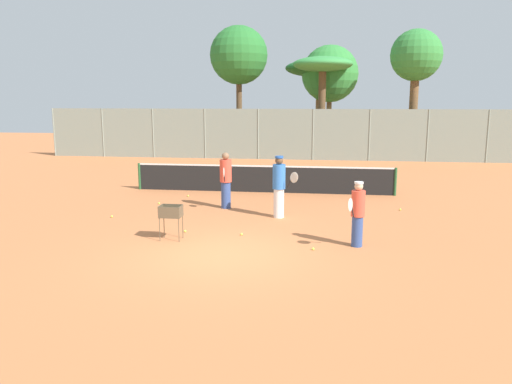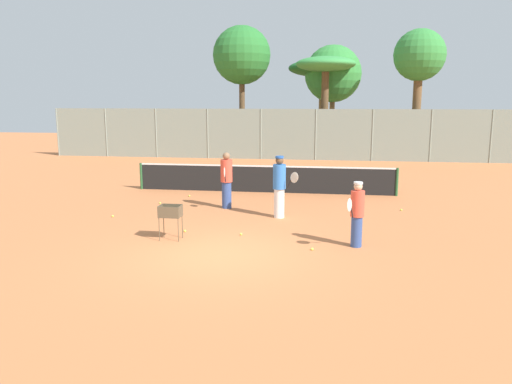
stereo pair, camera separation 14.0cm
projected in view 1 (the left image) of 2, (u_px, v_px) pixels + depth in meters
ground_plane at (221, 255)px, 11.75m from camera, size 80.00×80.00×0.00m
tennis_net at (263, 178)px, 19.59m from camera, size 10.23×0.10×1.07m
back_fence at (285, 134)px, 30.15m from camera, size 30.01×0.08×3.05m
tree_0 at (330, 74)px, 32.99m from camera, size 3.74×3.74×7.15m
tree_1 at (416, 58)px, 29.87m from camera, size 3.07×3.07×7.75m
tree_2 at (323, 68)px, 30.83m from camera, size 3.70×3.70×6.22m
tree_3 at (239, 56)px, 31.67m from camera, size 3.68×3.68×8.22m
tree_4 at (320, 71)px, 33.68m from camera, size 4.76×4.76×6.28m
player_white_outfit at (279, 186)px, 15.33m from camera, size 0.86×0.62×1.92m
player_red_cap at (226, 180)px, 16.66m from camera, size 0.39×0.96×1.89m
player_yellow_shirt at (358, 213)px, 12.30m from camera, size 0.48×0.83×1.63m
ball_cart at (171, 214)px, 12.93m from camera, size 0.56×0.41×0.91m
tennis_ball_0 at (185, 231)px, 13.76m from camera, size 0.07×0.07×0.07m
tennis_ball_1 at (188, 196)px, 18.78m from camera, size 0.07×0.07×0.07m
tennis_ball_2 at (400, 209)px, 16.46m from camera, size 0.07×0.07×0.07m
tennis_ball_3 at (159, 203)px, 17.45m from camera, size 0.07×0.07×0.07m
tennis_ball_4 at (241, 234)px, 13.45m from camera, size 0.07×0.07×0.07m
tennis_ball_5 at (112, 216)px, 15.48m from camera, size 0.07×0.07×0.07m
tennis_ball_6 at (313, 249)px, 12.13m from camera, size 0.07×0.07×0.07m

